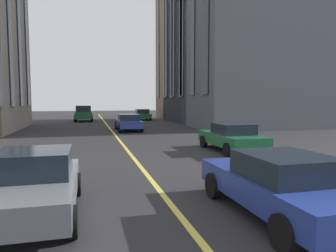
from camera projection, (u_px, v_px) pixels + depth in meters
lane_centre_line at (121, 142)px, 18.26m from camera, size 80.00×0.16×0.01m
car_green_far at (142, 115)px, 39.53m from camera, size 3.90×1.89×1.40m
car_grey_oncoming at (33, 184)px, 6.54m from camera, size 3.90×1.89×1.40m
car_blue_near at (280, 184)px, 6.53m from camera, size 4.40×1.95×1.37m
car_blue_mid at (128, 122)px, 25.33m from camera, size 4.40×1.95×1.37m
car_green_parked_a at (232, 137)px, 14.99m from camera, size 4.40×1.95×1.37m
car_green_trailing at (84, 113)px, 37.05m from camera, size 4.70×2.14×1.88m
building_right_near at (211, 37)px, 37.56m from camera, size 13.96×11.04×20.38m
building_right_far at (240, 23)px, 32.35m from camera, size 16.48×12.84×21.22m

